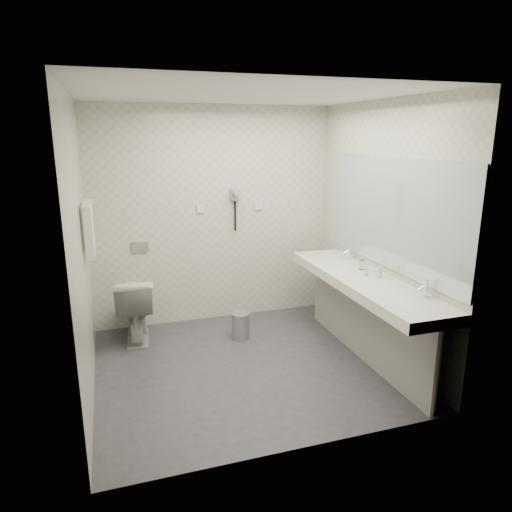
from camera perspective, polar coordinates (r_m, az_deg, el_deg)
name	(u,v)px	position (r m, az deg, el deg)	size (l,w,h in m)	color
floor	(246,365)	(4.63, -1.23, -13.28)	(2.80, 2.80, 0.00)	#2E2D33
ceiling	(244,94)	(4.10, -1.43, 19.28)	(2.80, 2.80, 0.00)	silver
wall_back	(213,217)	(5.43, -5.26, 4.85)	(2.80, 2.80, 0.00)	beige
wall_front	(303,282)	(3.01, 5.77, -3.20)	(2.80, 2.80, 0.00)	beige
wall_left	(81,251)	(4.03, -20.75, 0.52)	(2.60, 2.60, 0.00)	beige
wall_right	(380,230)	(4.77, 15.03, 3.06)	(2.60, 2.60, 0.00)	beige
vanity_counter	(364,282)	(4.58, 13.09, -3.14)	(0.55, 2.20, 0.10)	silver
vanity_panel	(363,323)	(4.73, 13.06, -8.01)	(0.03, 2.15, 0.75)	gray
vanity_post_near	(436,372)	(3.99, 21.25, -13.17)	(0.06, 0.06, 0.75)	silver
vanity_post_far	(320,290)	(5.60, 7.91, -4.16)	(0.06, 0.06, 0.75)	silver
mirror	(392,214)	(4.57, 16.38, 5.01)	(0.02, 2.20, 1.05)	#B2BCC6
basin_near	(405,301)	(4.05, 17.81, -5.28)	(0.40, 0.31, 0.05)	silver
basin_far	(333,261)	(5.11, 9.42, -0.67)	(0.40, 0.31, 0.05)	silver
faucet_near	(425,288)	(4.14, 20.11, -3.76)	(0.04, 0.04, 0.15)	silver
faucet_far	(349,252)	(5.18, 11.38, 0.47)	(0.04, 0.04, 0.15)	silver
soap_bottle_a	(378,271)	(4.59, 14.79, -1.80)	(0.05, 0.05, 0.11)	beige
soap_bottle_c	(366,269)	(4.59, 13.40, -1.60)	(0.05, 0.05, 0.13)	beige
glass_left	(362,265)	(4.80, 12.91, -1.06)	(0.05, 0.05, 0.10)	silver
toilet	(135,308)	(5.21, -14.62, -6.19)	(0.40, 0.70, 0.71)	silver
flush_plate	(140,247)	(5.36, -14.05, 1.06)	(0.18, 0.02, 0.12)	#B2B5BA
pedal_bin	(241,326)	(5.14, -1.92, -8.64)	(0.20, 0.20, 0.27)	#B2B5BA
bin_lid	(240,314)	(5.08, -1.93, -7.14)	(0.20, 0.20, 0.01)	#B2B5BA
towel_rail	(86,205)	(4.52, -20.18, 5.89)	(0.02, 0.02, 0.62)	silver
towel_near	(89,232)	(4.41, -19.86, 2.83)	(0.07, 0.24, 0.48)	silver
towel_far	(90,226)	(4.69, -19.78, 3.49)	(0.07, 0.24, 0.48)	silver
dryer_cradle	(235,195)	(5.42, -2.65, 7.56)	(0.10, 0.04, 0.14)	gray
dryer_barrel	(236,193)	(5.35, -2.45, 7.79)	(0.08, 0.08, 0.14)	gray
dryer_cord	(235,216)	(5.44, -2.58, 4.93)	(0.02, 0.02, 0.35)	black
switch_plate_a	(201,209)	(5.37, -6.82, 5.79)	(0.09, 0.02, 0.09)	silver
switch_plate_b	(259,206)	(5.54, 0.33, 6.17)	(0.09, 0.02, 0.09)	silver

